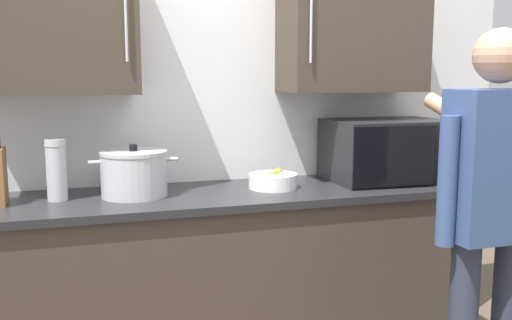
{
  "coord_description": "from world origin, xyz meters",
  "views": [
    {
      "loc": [
        -0.63,
        -1.7,
        1.46
      ],
      "look_at": [
        0.15,
        0.81,
        1.07
      ],
      "focal_mm": 40.17,
      "sensor_mm": 36.0,
      "label": 1
    }
  ],
  "objects_px": {
    "stock_pot": "(134,173)",
    "microwave_oven": "(382,150)",
    "person_figure": "(489,205)",
    "thermos_flask": "(56,170)",
    "fruit_bowl": "(273,180)"
  },
  "relations": [
    {
      "from": "microwave_oven",
      "to": "thermos_flask",
      "type": "height_order",
      "value": "microwave_oven"
    },
    {
      "from": "stock_pot",
      "to": "microwave_oven",
      "type": "bearing_deg",
      "value": 0.43
    },
    {
      "from": "thermos_flask",
      "to": "fruit_bowl",
      "type": "relative_size",
      "value": 1.15
    },
    {
      "from": "stock_pot",
      "to": "person_figure",
      "type": "xyz_separation_m",
      "value": [
        1.24,
        -0.83,
        -0.05
      ]
    },
    {
      "from": "stock_pot",
      "to": "thermos_flask",
      "type": "xyz_separation_m",
      "value": [
        -0.33,
        0.01,
        0.03
      ]
    },
    {
      "from": "stock_pot",
      "to": "person_figure",
      "type": "distance_m",
      "value": 1.49
    },
    {
      "from": "fruit_bowl",
      "to": "microwave_oven",
      "type": "bearing_deg",
      "value": 2.34
    },
    {
      "from": "fruit_bowl",
      "to": "person_figure",
      "type": "distance_m",
      "value": 1.0
    },
    {
      "from": "fruit_bowl",
      "to": "person_figure",
      "type": "bearing_deg",
      "value": -54.37
    },
    {
      "from": "thermos_flask",
      "to": "person_figure",
      "type": "bearing_deg",
      "value": -28.11
    },
    {
      "from": "microwave_oven",
      "to": "person_figure",
      "type": "relative_size",
      "value": 0.36
    },
    {
      "from": "person_figure",
      "to": "fruit_bowl",
      "type": "bearing_deg",
      "value": 125.63
    },
    {
      "from": "thermos_flask",
      "to": "person_figure",
      "type": "height_order",
      "value": "person_figure"
    },
    {
      "from": "thermos_flask",
      "to": "microwave_oven",
      "type": "bearing_deg",
      "value": 0.04
    },
    {
      "from": "stock_pot",
      "to": "thermos_flask",
      "type": "height_order",
      "value": "thermos_flask"
    }
  ]
}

